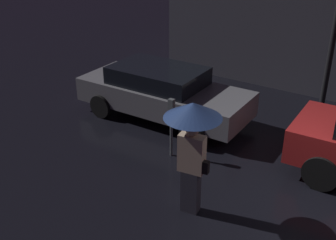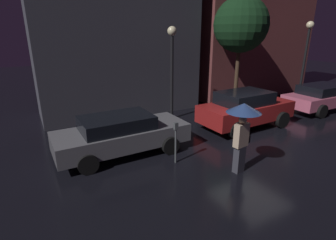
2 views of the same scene
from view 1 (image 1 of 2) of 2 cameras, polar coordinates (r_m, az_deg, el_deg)
The scene contains 4 objects.
ground_plane at distance 8.07m, azimuth 21.28°, elevation -11.60°, with size 60.00×60.00×0.00m, color black.
parked_car_grey at distance 10.53m, azimuth -0.76°, elevation 3.83°, with size 4.38×1.89×1.32m.
pedestrian_with_umbrella at distance 6.76m, azimuth 3.34°, elevation -1.52°, with size 0.95×0.95×2.07m.
parking_meter at distance 8.76m, azimuth 0.46°, elevation -0.20°, with size 0.12×0.10×1.32m.
Camera 1 is at (0.91, -6.50, 4.71)m, focal length 45.00 mm.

